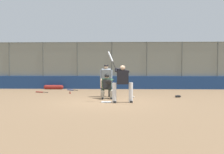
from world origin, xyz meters
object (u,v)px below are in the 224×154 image
object	(u,v)px
baseball_loose	(134,97)
spare_bat_near_backstop	(71,90)
equipment_bag_dugout_side	(54,87)
spare_bat_third_base_side	(40,92)
umpire_home	(106,80)
catcher_behind_plate	(107,86)
spare_bat_by_padding	(70,93)
fielding_glove_on_dirt	(178,96)
batter_at_plate	(122,82)

from	to	relation	value
baseball_loose	spare_bat_near_backstop	bearing A→B (deg)	-44.10
baseball_loose	equipment_bag_dugout_side	size ratio (longest dim) A/B	0.06
spare_bat_near_backstop	baseball_loose	bearing A→B (deg)	167.23
spare_bat_third_base_side	umpire_home	bearing A→B (deg)	173.17
umpire_home	spare_bat_near_backstop	world-z (taller)	umpire_home
catcher_behind_plate	spare_bat_third_base_side	size ratio (longest dim) A/B	1.45
spare_bat_by_padding	fielding_glove_on_dirt	bearing A→B (deg)	60.49
batter_at_plate	catcher_behind_plate	size ratio (longest dim) A/B	1.84
equipment_bag_dugout_side	spare_bat_third_base_side	bearing A→B (deg)	85.08
batter_at_plate	catcher_behind_plate	bearing A→B (deg)	-70.28
spare_bat_near_backstop	fielding_glove_on_dirt	size ratio (longest dim) A/B	2.50
catcher_behind_plate	umpire_home	bearing A→B (deg)	-88.42
spare_bat_near_backstop	equipment_bag_dugout_side	world-z (taller)	equipment_bag_dugout_side
spare_bat_by_padding	equipment_bag_dugout_side	bearing A→B (deg)	-159.47
batter_at_plate	umpire_home	distance (m)	2.24
equipment_bag_dugout_side	catcher_behind_plate	bearing A→B (deg)	127.83
catcher_behind_plate	equipment_bag_dugout_side	size ratio (longest dim) A/B	0.90
catcher_behind_plate	fielding_glove_on_dirt	distance (m)	3.63
umpire_home	spare_bat_third_base_side	bearing A→B (deg)	-28.16
baseball_loose	spare_bat_third_base_side	bearing A→B (deg)	-22.98
umpire_home	equipment_bag_dugout_side	xyz separation A→B (m)	(3.83, -4.27, -0.73)
batter_at_plate	baseball_loose	size ratio (longest dim) A/B	29.88
batter_at_plate	equipment_bag_dugout_side	size ratio (longest dim) A/B	1.65
batter_at_plate	baseball_loose	xyz separation A→B (m)	(-0.57, -1.79, -0.83)
batter_at_plate	spare_bat_near_backstop	world-z (taller)	batter_at_plate
spare_bat_third_base_side	baseball_loose	bearing A→B (deg)	176.58
spare_bat_near_backstop	fielding_glove_on_dirt	distance (m)	6.99
batter_at_plate	equipment_bag_dugout_side	xyz separation A→B (m)	(4.64, -6.35, -0.73)
batter_at_plate	umpire_home	world-z (taller)	batter_at_plate
spare_bat_by_padding	baseball_loose	bearing A→B (deg)	48.20
umpire_home	baseball_loose	distance (m)	1.64
batter_at_plate	spare_bat_by_padding	distance (m)	4.94
catcher_behind_plate	spare_bat_near_backstop	world-z (taller)	catcher_behind_plate
batter_at_plate	spare_bat_by_padding	bearing A→B (deg)	-61.09
catcher_behind_plate	baseball_loose	xyz separation A→B (m)	(-1.30, -0.47, -0.59)
catcher_behind_plate	equipment_bag_dugout_side	bearing A→B (deg)	-56.48
catcher_behind_plate	spare_bat_by_padding	bearing A→B (deg)	-51.97
spare_bat_near_backstop	equipment_bag_dugout_side	xyz separation A→B (m)	(1.37, -0.84, 0.11)
umpire_home	equipment_bag_dugout_side	world-z (taller)	umpire_home
baseball_loose	batter_at_plate	bearing A→B (deg)	72.40
batter_at_plate	umpire_home	xyz separation A→B (m)	(0.81, -2.08, 0.00)
spare_bat_third_base_side	fielding_glove_on_dirt	distance (m)	7.90
catcher_behind_plate	spare_bat_near_backstop	distance (m)	4.94
batter_at_plate	umpire_home	size ratio (longest dim) A/B	1.36
batter_at_plate	fielding_glove_on_dirt	bearing A→B (deg)	-153.42
spare_bat_by_padding	fielding_glove_on_dirt	distance (m)	6.07
spare_bat_near_backstop	spare_bat_by_padding	world-z (taller)	same
spare_bat_third_base_side	equipment_bag_dugout_side	distance (m)	2.28
umpire_home	baseball_loose	bearing A→B (deg)	166.14
umpire_home	baseball_loose	size ratio (longest dim) A/B	22.02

